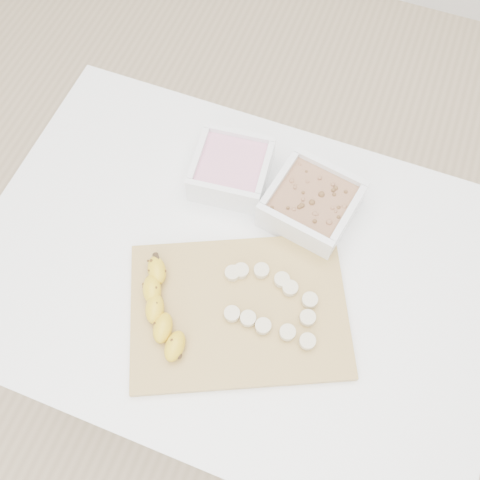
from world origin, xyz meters
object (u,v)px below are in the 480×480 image
(bowl_yogurt, at_px, (232,169))
(bowl_granola, at_px, (311,204))
(table, at_px, (235,285))
(banana, at_px, (163,310))
(cutting_board, at_px, (239,310))

(bowl_yogurt, distance_m, bowl_granola, 0.18)
(table, xyz_separation_m, bowl_granola, (0.10, 0.16, 0.13))
(bowl_granola, xyz_separation_m, banana, (-0.18, -0.30, -0.01))
(bowl_granola, height_order, cutting_board, bowl_granola)
(bowl_yogurt, bearing_deg, banana, -91.35)
(table, distance_m, bowl_granola, 0.23)
(cutting_board, bearing_deg, banana, -155.56)
(bowl_granola, distance_m, cutting_board, 0.25)
(bowl_yogurt, xyz_separation_m, banana, (-0.01, -0.32, -0.00))
(table, height_order, cutting_board, cutting_board)
(bowl_granola, relative_size, cutting_board, 0.47)
(bowl_granola, bearing_deg, banana, -121.44)
(table, relative_size, bowl_yogurt, 6.13)
(table, height_order, bowl_granola, bowl_granola)
(table, xyz_separation_m, bowl_yogurt, (-0.08, 0.18, 0.13))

